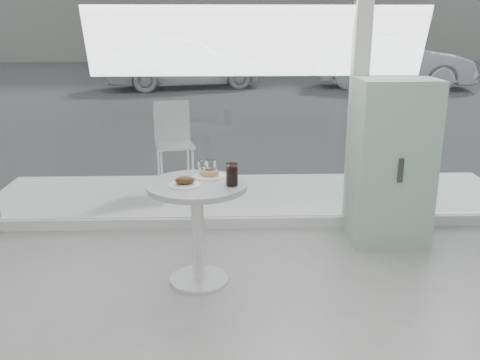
{
  "coord_description": "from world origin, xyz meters",
  "views": [
    {
      "loc": [
        -0.32,
        -1.73,
        1.88
      ],
      "look_at": [
        -0.2,
        1.7,
        0.85
      ],
      "focal_mm": 40.0,
      "sensor_mm": 36.0,
      "label": 1
    }
  ],
  "objects_px": {
    "main_table": "(197,212)",
    "water_tumbler_a": "(202,168)",
    "car_white": "(183,61)",
    "water_tumbler_b": "(211,169)",
    "mint_cabinet": "(392,163)",
    "plate_donut": "(210,174)",
    "patio_chair": "(174,138)",
    "car_silver": "(393,63)",
    "plate_fritter": "(185,182)",
    "cola_glass": "(232,175)"
  },
  "relations": [
    {
      "from": "mint_cabinet",
      "to": "cola_glass",
      "type": "relative_size",
      "value": 8.97
    },
    {
      "from": "main_table",
      "to": "plate_donut",
      "type": "relative_size",
      "value": 3.24
    },
    {
      "from": "mint_cabinet",
      "to": "water_tumbler_b",
      "type": "distance_m",
      "value": 1.63
    },
    {
      "from": "car_white",
      "to": "water_tumbler_a",
      "type": "height_order",
      "value": "car_white"
    },
    {
      "from": "water_tumbler_a",
      "to": "water_tumbler_b",
      "type": "distance_m",
      "value": 0.08
    },
    {
      "from": "cola_glass",
      "to": "water_tumbler_b",
      "type": "bearing_deg",
      "value": 121.41
    },
    {
      "from": "car_white",
      "to": "main_table",
      "type": "bearing_deg",
      "value": 169.17
    },
    {
      "from": "main_table",
      "to": "water_tumbler_a",
      "type": "height_order",
      "value": "water_tumbler_a"
    },
    {
      "from": "patio_chair",
      "to": "car_silver",
      "type": "xyz_separation_m",
      "value": [
        5.49,
        9.46,
        0.13
      ]
    },
    {
      "from": "plate_fritter",
      "to": "plate_donut",
      "type": "height_order",
      "value": "plate_fritter"
    },
    {
      "from": "mint_cabinet",
      "to": "water_tumbler_b",
      "type": "relative_size",
      "value": 11.55
    },
    {
      "from": "patio_chair",
      "to": "cola_glass",
      "type": "relative_size",
      "value": 5.99
    },
    {
      "from": "main_table",
      "to": "mint_cabinet",
      "type": "distance_m",
      "value": 1.79
    },
    {
      "from": "water_tumbler_a",
      "to": "water_tumbler_b",
      "type": "bearing_deg",
      "value": -34.2
    },
    {
      "from": "main_table",
      "to": "water_tumbler_b",
      "type": "distance_m",
      "value": 0.34
    },
    {
      "from": "main_table",
      "to": "water_tumbler_b",
      "type": "relative_size",
      "value": 6.26
    },
    {
      "from": "plate_fritter",
      "to": "water_tumbler_b",
      "type": "distance_m",
      "value": 0.3
    },
    {
      "from": "main_table",
      "to": "car_white",
      "type": "xyz_separation_m",
      "value": [
        -0.91,
        12.04,
        0.21
      ]
    },
    {
      "from": "plate_fritter",
      "to": "water_tumbler_b",
      "type": "height_order",
      "value": "water_tumbler_b"
    },
    {
      "from": "car_white",
      "to": "plate_fritter",
      "type": "xyz_separation_m",
      "value": [
        0.83,
        -12.1,
        0.04
      ]
    },
    {
      "from": "main_table",
      "to": "water_tumbler_a",
      "type": "xyz_separation_m",
      "value": [
        0.03,
        0.22,
        0.27
      ]
    },
    {
      "from": "cola_glass",
      "to": "main_table",
      "type": "bearing_deg",
      "value": 164.87
    },
    {
      "from": "main_table",
      "to": "plate_fritter",
      "type": "relative_size",
      "value": 3.46
    },
    {
      "from": "plate_fritter",
      "to": "main_table",
      "type": "bearing_deg",
      "value": 38.86
    },
    {
      "from": "mint_cabinet",
      "to": "patio_chair",
      "type": "bearing_deg",
      "value": 139.64
    },
    {
      "from": "mint_cabinet",
      "to": "plate_donut",
      "type": "relative_size",
      "value": 5.98
    },
    {
      "from": "water_tumbler_a",
      "to": "patio_chair",
      "type": "bearing_deg",
      "value": 100.57
    },
    {
      "from": "patio_chair",
      "to": "water_tumbler_a",
      "type": "distance_m",
      "value": 2.19
    },
    {
      "from": "car_silver",
      "to": "plate_fritter",
      "type": "distance_m",
      "value": 12.97
    },
    {
      "from": "car_white",
      "to": "car_silver",
      "type": "xyz_separation_m",
      "value": [
        6.03,
        -0.21,
        -0.04
      ]
    },
    {
      "from": "main_table",
      "to": "plate_fritter",
      "type": "height_order",
      "value": "plate_fritter"
    },
    {
      "from": "plate_fritter",
      "to": "car_white",
      "type": "bearing_deg",
      "value": 93.93
    },
    {
      "from": "car_white",
      "to": "water_tumbler_b",
      "type": "height_order",
      "value": "car_white"
    },
    {
      "from": "water_tumbler_a",
      "to": "water_tumbler_b",
      "type": "xyz_separation_m",
      "value": [
        0.07,
        -0.05,
        0.01
      ]
    },
    {
      "from": "mint_cabinet",
      "to": "car_white",
      "type": "height_order",
      "value": "car_white"
    },
    {
      "from": "patio_chair",
      "to": "main_table",
      "type": "bearing_deg",
      "value": -93.32
    },
    {
      "from": "water_tumbler_b",
      "to": "cola_glass",
      "type": "bearing_deg",
      "value": -58.59
    },
    {
      "from": "car_silver",
      "to": "water_tumbler_a",
      "type": "bearing_deg",
      "value": 167.05
    },
    {
      "from": "plate_fritter",
      "to": "cola_glass",
      "type": "bearing_deg",
      "value": -0.94
    },
    {
      "from": "plate_donut",
      "to": "cola_glass",
      "type": "height_order",
      "value": "cola_glass"
    },
    {
      "from": "mint_cabinet",
      "to": "main_table",
      "type": "bearing_deg",
      "value": -156.99
    },
    {
      "from": "water_tumbler_b",
      "to": "plate_fritter",
      "type": "bearing_deg",
      "value": -126.57
    },
    {
      "from": "water_tumbler_a",
      "to": "water_tumbler_b",
      "type": "height_order",
      "value": "water_tumbler_b"
    },
    {
      "from": "main_table",
      "to": "mint_cabinet",
      "type": "bearing_deg",
      "value": 24.02
    },
    {
      "from": "car_silver",
      "to": "water_tumbler_a",
      "type": "relative_size",
      "value": 39.82
    },
    {
      "from": "mint_cabinet",
      "to": "car_white",
      "type": "xyz_separation_m",
      "value": [
        -2.54,
        11.31,
        0.05
      ]
    },
    {
      "from": "car_white",
      "to": "water_tumbler_b",
      "type": "relative_size",
      "value": 36.3
    },
    {
      "from": "mint_cabinet",
      "to": "car_silver",
      "type": "distance_m",
      "value": 11.63
    },
    {
      "from": "car_white",
      "to": "plate_donut",
      "type": "distance_m",
      "value": 11.92
    },
    {
      "from": "mint_cabinet",
      "to": "plate_donut",
      "type": "xyz_separation_m",
      "value": [
        -1.54,
        -0.57,
        0.08
      ]
    }
  ]
}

